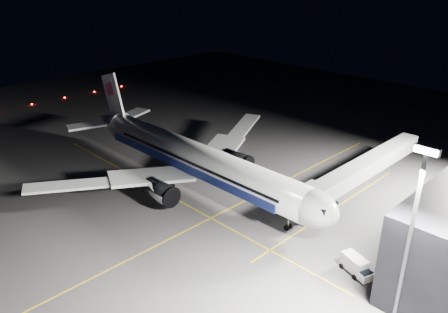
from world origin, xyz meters
TOP-DOWN VIEW (x-y plane):
  - ground at (0.00, 0.00)m, footprint 200.00×200.00m
  - guide_line_main at (10.00, 0.00)m, footprint 0.25×80.00m
  - guide_line_cross at (0.00, -6.00)m, footprint 70.00×0.25m
  - guide_line_side at (22.00, 10.00)m, footprint 0.25×40.00m
  - airliner at (-1.08, 0.00)m, footprint 61.48×54.22m
  - jet_bridge at (22.00, 18.06)m, footprint 3.60×34.40m
  - floodlight_mast_south at (40.00, -6.01)m, footprint 2.40×0.67m
  - taxiway_lights at (-72.00, 0.00)m, footprint 0.44×60.44m
  - service_truck at (33.00, -2.14)m, footprint 4.90×3.23m
  - baggage_tug at (-9.75, 20.82)m, footprint 2.56×2.28m
  - safety_cone_a at (6.00, 13.86)m, footprint 0.37×0.37m
  - safety_cone_b at (-0.07, 13.56)m, footprint 0.40×0.40m
  - safety_cone_c at (5.68, 6.75)m, footprint 0.44×0.44m

SIDE VIEW (x-z plane):
  - ground at x=0.00m, z-range 0.00..0.00m
  - guide_line_main at x=10.00m, z-range 0.00..0.01m
  - guide_line_cross at x=0.00m, z-range 0.00..0.01m
  - guide_line_side at x=22.00m, z-range 0.00..0.01m
  - taxiway_lights at x=-72.00m, z-range 0.00..0.44m
  - safety_cone_a at x=6.00m, z-range 0.00..0.55m
  - safety_cone_b at x=-0.07m, z-range 0.00..0.60m
  - safety_cone_c at x=5.68m, z-range 0.00..0.65m
  - baggage_tug at x=-9.75m, z-range -0.06..1.50m
  - service_truck at x=33.00m, z-range 0.08..2.42m
  - jet_bridge at x=22.00m, z-range 1.43..7.73m
  - airliner at x=-1.08m, z-range -3.16..13.48m
  - floodlight_mast_south at x=40.00m, z-range 2.02..22.72m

